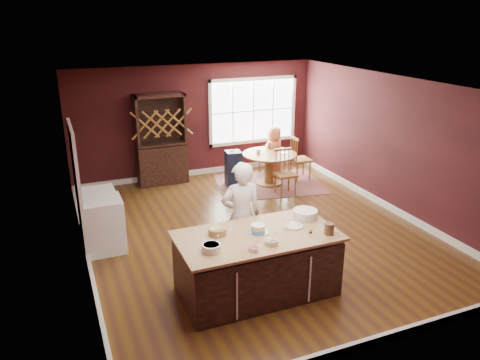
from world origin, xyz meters
The scene contains 28 objects.
room_shell centered at (0.00, 0.00, 1.35)m, with size 7.00×7.00×7.00m.
window centered at (1.50, 3.47, 1.50)m, with size 2.36×0.10×1.66m, color white, non-canonical shape.
doorway centered at (-2.97, 0.60, 1.02)m, with size 0.08×1.26×2.13m, color white, non-canonical shape.
kitchen_island centered at (-0.79, -1.87, 0.44)m, with size 2.25×1.18×0.92m.
dining_table centered at (1.35, 2.17, 0.53)m, with size 1.26×1.26×0.75m.
baker centered at (-0.72, -1.11, 0.87)m, with size 0.64×0.42×1.75m, color silver.
layer_cake centered at (-0.75, -1.81, 0.98)m, with size 0.28×0.28×0.12m, color white, non-canonical shape.
bowl_blue centered at (-1.54, -2.08, 0.97)m, with size 0.25×0.25×0.10m, color white.
bowl_yellow centered at (-1.30, -1.65, 0.97)m, with size 0.25×0.25×0.10m, color olive.
bowl_pink centered at (-1.03, -2.28, 0.95)m, with size 0.14×0.14×0.05m, color silver.
bowl_olive centered at (-0.74, -2.20, 0.95)m, with size 0.18×0.18×0.07m, color #F1E8C5.
drinking_glass centered at (-0.37, -1.91, 1.00)m, with size 0.08×0.08×0.16m, color silver.
dinner_plate centered at (-0.20, -1.83, 0.93)m, with size 0.28×0.28×0.02m, color beige.
white_tub centered at (0.10, -1.63, 0.98)m, with size 0.37×0.37×0.13m, color silver.
stoneware_crock centered at (0.13, -2.23, 1.00)m, with size 0.14×0.14×0.16m, color #483018.
toy_figurine centered at (-0.09, -2.11, 0.96)m, with size 0.05×0.05×0.08m, color yellow, non-canonical shape.
rug centered at (1.35, 2.17, 0.01)m, with size 2.42×1.87×0.01m, color brown.
chair_east centered at (2.22, 2.22, 0.54)m, with size 0.45×0.43×1.07m, color olive, non-canonical shape.
chair_south centered at (1.38, 1.40, 0.52)m, with size 0.43×0.41×1.03m, color brown, non-canonical shape.
chair_north centered at (1.67, 2.89, 0.46)m, with size 0.38×0.36×0.91m, color #945A2B, non-canonical shape.
seated_woman centered at (1.69, 2.62, 0.63)m, with size 0.61×0.40×1.25m, color #CC6C4E.
high_chair centered at (0.54, 2.39, 0.43)m, with size 0.35×0.35×0.87m, color black, non-canonical shape.
toddler centered at (0.60, 2.52, 0.81)m, with size 0.18×0.14×0.26m, color #8CA5BF, non-canonical shape.
table_plate centered at (1.65, 2.06, 0.76)m, with size 0.20×0.20×0.01m, color beige.
table_cup centered at (1.11, 2.26, 0.79)m, with size 0.11×0.11×0.09m, color silver.
hutch centered at (-0.94, 3.22, 1.05)m, with size 1.15×0.48×2.11m, color #362315.
washer centered at (-2.64, 0.28, 0.46)m, with size 0.64×0.62×0.92m, color white.
dryer centered at (-2.64, 0.92, 0.43)m, with size 0.59×0.57×0.86m, color white.
Camera 1 is at (-3.24, -7.18, 3.82)m, focal length 35.00 mm.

